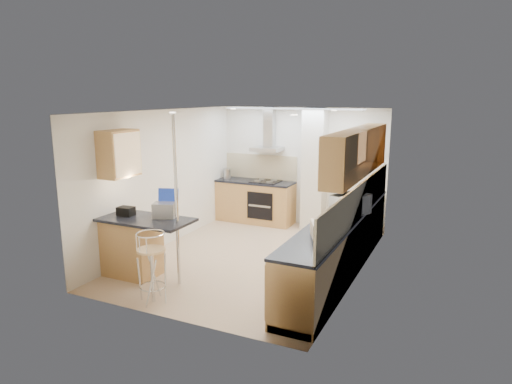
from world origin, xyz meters
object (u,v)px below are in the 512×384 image
at_px(bar_stool_end, 152,267).
at_px(bread_bin, 322,229).
at_px(microwave, 350,205).
at_px(laptop, 165,210).
at_px(bar_stool_near, 140,251).

bearing_deg(bar_stool_end, bread_bin, -50.26).
distance_m(microwave, bread_bin, 1.25).
distance_m(laptop, bar_stool_near, 0.73).
xyz_separation_m(laptop, bar_stool_near, (-0.30, -0.26, -0.61)).
xyz_separation_m(bar_stool_end, bread_bin, (2.05, 1.00, 0.52)).
height_order(microwave, laptop, microwave).
height_order(laptop, bar_stool_end, laptop).
xyz_separation_m(bar_stool_near, bread_bin, (2.73, 0.42, 0.57)).
bearing_deg(bar_stool_end, bar_stool_near, 63.35).
xyz_separation_m(microwave, bread_bin, (-0.07, -1.25, -0.06)).
bearing_deg(bar_stool_near, laptop, 50.63).
distance_m(laptop, bread_bin, 2.43).
bearing_deg(microwave, laptop, 142.91).
distance_m(microwave, bar_stool_end, 3.14).
relative_size(microwave, bar_stool_near, 0.66).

